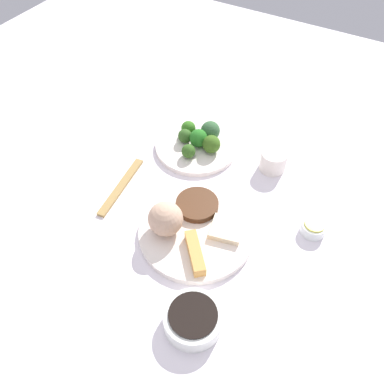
{
  "coord_description": "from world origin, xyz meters",
  "views": [
    {
      "loc": [
        0.32,
        -0.48,
        0.78
      ],
      "look_at": [
        0.0,
        0.08,
        0.06
      ],
      "focal_mm": 38.16,
      "sensor_mm": 36.0,
      "label": 1
    }
  ],
  "objects_px": {
    "teacup": "(273,161)",
    "soy_sauce_bowl": "(193,319)",
    "main_plate": "(196,232)",
    "broccoli_plate": "(196,146)",
    "chopsticks_pair": "(121,186)",
    "sauce_ramekin_hot_mustard": "(313,228)"
  },
  "relations": [
    {
      "from": "teacup",
      "to": "soy_sauce_bowl",
      "type": "bearing_deg",
      "value": -86.12
    },
    {
      "from": "main_plate",
      "to": "soy_sauce_bowl",
      "type": "height_order",
      "value": "soy_sauce_bowl"
    },
    {
      "from": "broccoli_plate",
      "to": "chopsticks_pair",
      "type": "relative_size",
      "value": 1.11
    },
    {
      "from": "sauce_ramekin_hot_mustard",
      "to": "teacup",
      "type": "xyz_separation_m",
      "value": [
        -0.16,
        0.14,
        0.01
      ]
    },
    {
      "from": "broccoli_plate",
      "to": "chopsticks_pair",
      "type": "bearing_deg",
      "value": -112.2
    },
    {
      "from": "main_plate",
      "to": "chopsticks_pair",
      "type": "height_order",
      "value": "main_plate"
    },
    {
      "from": "soy_sauce_bowl",
      "to": "teacup",
      "type": "distance_m",
      "value": 0.47
    },
    {
      "from": "soy_sauce_bowl",
      "to": "teacup",
      "type": "relative_size",
      "value": 1.69
    },
    {
      "from": "sauce_ramekin_hot_mustard",
      "to": "broccoli_plate",
      "type": "bearing_deg",
      "value": 162.82
    },
    {
      "from": "soy_sauce_bowl",
      "to": "chopsticks_pair",
      "type": "relative_size",
      "value": 0.57
    },
    {
      "from": "broccoli_plate",
      "to": "sauce_ramekin_hot_mustard",
      "type": "bearing_deg",
      "value": -17.18
    },
    {
      "from": "main_plate",
      "to": "sauce_ramekin_hot_mustard",
      "type": "height_order",
      "value": "sauce_ramekin_hot_mustard"
    },
    {
      "from": "broccoli_plate",
      "to": "teacup",
      "type": "xyz_separation_m",
      "value": [
        0.21,
        0.03,
        0.02
      ]
    },
    {
      "from": "broccoli_plate",
      "to": "chopsticks_pair",
      "type": "distance_m",
      "value": 0.24
    },
    {
      "from": "soy_sauce_bowl",
      "to": "chopsticks_pair",
      "type": "distance_m",
      "value": 0.4
    },
    {
      "from": "broccoli_plate",
      "to": "sauce_ramekin_hot_mustard",
      "type": "relative_size",
      "value": 3.95
    },
    {
      "from": "soy_sauce_bowl",
      "to": "teacup",
      "type": "xyz_separation_m",
      "value": [
        -0.03,
        0.47,
        0.01
      ]
    },
    {
      "from": "main_plate",
      "to": "chopsticks_pair",
      "type": "xyz_separation_m",
      "value": [
        -0.23,
        0.03,
        -0.0
      ]
    },
    {
      "from": "broccoli_plate",
      "to": "soy_sauce_bowl",
      "type": "relative_size",
      "value": 1.96
    },
    {
      "from": "teacup",
      "to": "chopsticks_pair",
      "type": "xyz_separation_m",
      "value": [
        -0.3,
        -0.25,
        -0.02
      ]
    },
    {
      "from": "sauce_ramekin_hot_mustard",
      "to": "teacup",
      "type": "bearing_deg",
      "value": 137.78
    },
    {
      "from": "teacup",
      "to": "sauce_ramekin_hot_mustard",
      "type": "bearing_deg",
      "value": -42.22
    }
  ]
}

